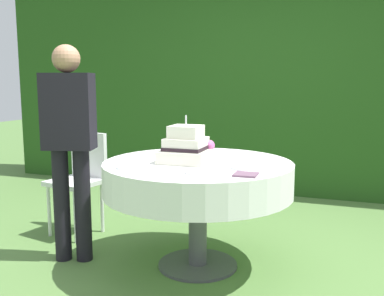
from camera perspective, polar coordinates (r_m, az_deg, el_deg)
ground_plane at (r=3.34m, az=0.75°, el=-15.03°), size 20.00×20.00×0.00m
foliage_hedge at (r=5.55m, az=9.52°, el=7.62°), size 6.94×0.65×2.51m
cake_table at (r=3.13m, az=0.77°, el=-3.97°), size 1.35×1.35×0.78m
wedding_cake at (r=3.08m, az=-0.71°, el=0.07°), size 0.34×0.34×0.33m
serving_plate_near at (r=2.71m, az=0.49°, el=-3.23°), size 0.14×0.14×0.01m
serving_plate_far at (r=2.88m, az=6.40°, el=-2.56°), size 0.14×0.14×0.01m
serving_plate_left at (r=2.91m, az=-8.40°, el=-2.51°), size 0.15×0.15×0.01m
napkin_stack at (r=2.68m, az=6.99°, el=-3.43°), size 0.14×0.14×0.01m
garden_chair at (r=4.02m, az=-14.18°, el=-3.11°), size 0.47×0.47×0.89m
standing_person at (r=3.33m, az=-15.63°, el=1.22°), size 0.40×0.29×1.60m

